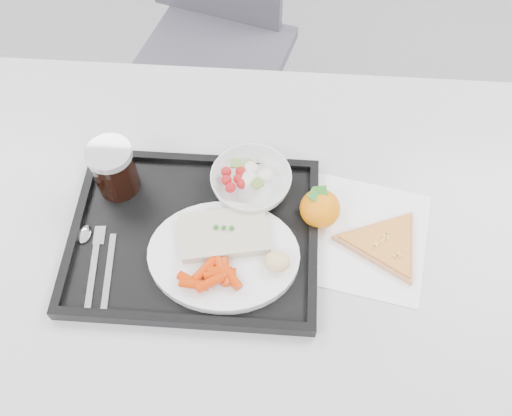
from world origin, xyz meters
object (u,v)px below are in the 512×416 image
object	(u,v)px
tray	(195,236)
pizza_slice	(385,244)
table	(247,239)
chair	(212,20)
salad_bowl	(251,182)
tangerine	(320,208)
dinner_plate	(224,255)
cola_glass	(114,168)

from	to	relation	value
tray	pizza_slice	bearing A→B (deg)	1.05
table	pizza_slice	size ratio (longest dim) A/B	5.68
chair	tray	world-z (taller)	chair
tray	salad_bowl	world-z (taller)	salad_bowl
salad_bowl	chair	bearing A→B (deg)	102.97
tray	tangerine	distance (m)	0.24
tangerine	table	bearing A→B (deg)	-172.54
pizza_slice	tangerine	bearing A→B (deg)	156.55
salad_bowl	tangerine	distance (m)	0.14
table	salad_bowl	xyz separation A→B (m)	(0.00, 0.07, 0.11)
table	pizza_slice	bearing A→B (deg)	-7.71
dinner_plate	tray	bearing A→B (deg)	143.32
tray	salad_bowl	distance (m)	0.15
salad_bowl	cola_glass	bearing A→B (deg)	-178.12
pizza_slice	tray	bearing A→B (deg)	-178.95
table	dinner_plate	distance (m)	0.13
dinner_plate	pizza_slice	bearing A→B (deg)	9.84
salad_bowl	cola_glass	size ratio (longest dim) A/B	1.41
chair	pizza_slice	bearing A→B (deg)	-63.42
chair	tangerine	distance (m)	0.89
table	dinner_plate	size ratio (longest dim) A/B	4.44
chair	dinner_plate	xyz separation A→B (m)	(0.13, -0.90, 0.24)
table	chair	bearing A→B (deg)	101.63
tray	salad_bowl	xyz separation A→B (m)	(0.10, 0.11, 0.03)
cola_glass	pizza_slice	distance (m)	0.52
table	pizza_slice	distance (m)	0.27
salad_bowl	pizza_slice	xyz separation A→B (m)	(0.25, -0.10, -0.03)
dinner_plate	tangerine	distance (m)	0.20
cola_glass	dinner_plate	bearing A→B (deg)	-33.30
table	salad_bowl	distance (m)	0.12
table	chair	world-z (taller)	chair
dinner_plate	cola_glass	size ratio (longest dim) A/B	2.50
table	cola_glass	bearing A→B (deg)	167.16
salad_bowl	tangerine	size ratio (longest dim) A/B	1.65
table	dinner_plate	world-z (taller)	dinner_plate
tray	salad_bowl	bearing A→B (deg)	47.63
chair	salad_bowl	xyz separation A→B (m)	(0.17, -0.75, 0.25)
tangerine	tray	bearing A→B (deg)	-165.48
chair	dinner_plate	size ratio (longest dim) A/B	3.44
salad_bowl	tangerine	xyz separation A→B (m)	(0.13, -0.05, -0.00)
dinner_plate	salad_bowl	bearing A→B (deg)	75.81
tangerine	cola_glass	bearing A→B (deg)	174.21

